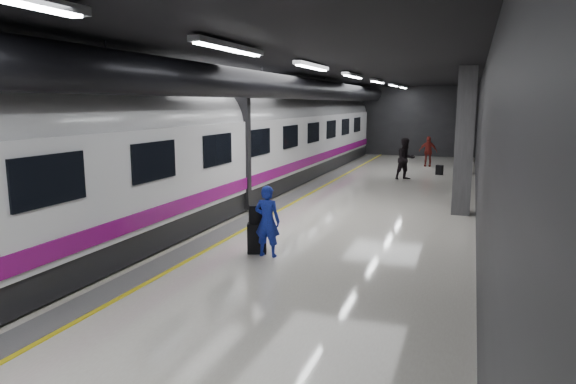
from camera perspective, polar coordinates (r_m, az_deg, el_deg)
The scene contains 9 objects.
ground at distance 15.69m, azimuth 1.56°, elevation -2.70°, with size 40.00×40.00×0.00m, color white.
platform_hall at distance 16.32m, azimuth 1.72°, elevation 10.29°, with size 10.02×40.02×4.51m.
train at distance 16.67m, azimuth -9.11°, elevation 5.11°, with size 3.05×38.00×4.05m.
traveler_main at distance 11.47m, azimuth -2.31°, elevation -3.25°, with size 0.59×0.39×1.61m, color #1B2CCE.
suitcase_main at distance 11.82m, azimuth -3.47°, elevation -5.15°, with size 0.43×0.27×0.70m, color black.
shoulder_bag at distance 11.69m, azimuth -3.59°, elevation -2.48°, with size 0.32×0.17×0.42m, color black.
traveler_far_a at distance 23.72m, azimuth 12.93°, elevation 3.62°, with size 0.92×0.71×1.89m, color black.
traveler_far_b at distance 29.09m, azimuth 15.28°, elevation 4.38°, with size 0.96×0.40×1.64m, color maroon.
suitcase_far at distance 25.80m, azimuth 16.47°, elevation 2.36°, with size 0.32×0.21×0.47m, color black.
Camera 1 is at (4.77, -14.56, 3.40)m, focal length 32.00 mm.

